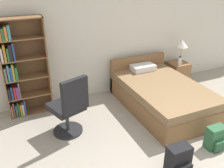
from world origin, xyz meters
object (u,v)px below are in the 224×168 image
object	(u,v)px
table_lamp	(182,44)
backpack_black	(179,161)
water_bottle	(180,61)
bookshelf	(19,70)
office_chair	(69,108)
backpack_green	(216,138)
nightstand	(177,73)
bed	(161,94)

from	to	relation	value
table_lamp	backpack_black	world-z (taller)	table_lamp
water_bottle	backpack_black	bearing A→B (deg)	-127.48
bookshelf	office_chair	size ratio (longest dim) A/B	1.67
water_bottle	backpack_green	xyz separation A→B (m)	(-0.88, -2.06, -0.42)
water_bottle	backpack_black	xyz separation A→B (m)	(-1.72, -2.24, -0.39)
nightstand	backpack_black	bearing A→B (deg)	-127.23
water_bottle	bookshelf	bearing A→B (deg)	176.89
table_lamp	backpack_green	world-z (taller)	table_lamp
nightstand	table_lamp	size ratio (longest dim) A/B	0.91
nightstand	table_lamp	xyz separation A→B (m)	(0.01, -0.03, 0.70)
bookshelf	nightstand	xyz separation A→B (m)	(3.45, -0.08, -0.63)
bed	backpack_black	world-z (taller)	bed
bookshelf	table_lamp	world-z (taller)	bookshelf
office_chair	nightstand	bearing A→B (deg)	18.16
office_chair	backpack_green	xyz separation A→B (m)	(1.90, -1.23, -0.33)
bed	office_chair	size ratio (longest dim) A/B	1.94
backpack_black	table_lamp	bearing A→B (deg)	52.29
bookshelf	nightstand	bearing A→B (deg)	-1.26
nightstand	backpack_black	size ratio (longest dim) A/B	1.19
backpack_black	backpack_green	bearing A→B (deg)	12.36
office_chair	nightstand	size ratio (longest dim) A/B	2.12
nightstand	water_bottle	distance (m)	0.37
bookshelf	water_bottle	bearing A→B (deg)	-3.11
table_lamp	water_bottle	size ratio (longest dim) A/B	2.80
office_chair	backpack_black	distance (m)	1.80
office_chair	table_lamp	world-z (taller)	office_chair
bookshelf	nightstand	distance (m)	3.50
table_lamp	backpack_black	bearing A→B (deg)	-127.71
bed	water_bottle	xyz separation A→B (m)	(0.93, 0.67, 0.33)
office_chair	backpack_black	size ratio (longest dim) A/B	2.51
bed	table_lamp	distance (m)	1.42
nightstand	office_chair	bearing A→B (deg)	-161.84
backpack_black	water_bottle	bearing A→B (deg)	52.52
table_lamp	bed	bearing A→B (deg)	-143.30
office_chair	backpack_black	xyz separation A→B (m)	(1.07, -1.42, -0.30)
water_bottle	bed	bearing A→B (deg)	-144.15
table_lamp	backpack_green	distance (m)	2.46
office_chair	table_lamp	distance (m)	3.03
office_chair	table_lamp	size ratio (longest dim) A/B	1.92
bed	office_chair	xyz separation A→B (m)	(-1.86, -0.16, 0.24)
backpack_green	backpack_black	bearing A→B (deg)	-167.64
bookshelf	table_lamp	size ratio (longest dim) A/B	3.22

